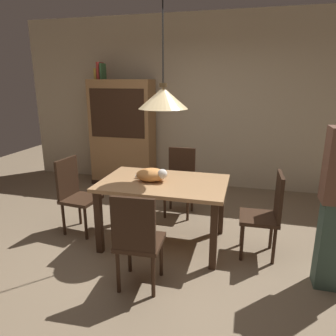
{
  "coord_description": "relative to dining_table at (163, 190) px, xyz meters",
  "views": [
    {
      "loc": [
        0.88,
        -2.76,
        1.84
      ],
      "look_at": [
        -0.0,
        0.6,
        0.85
      ],
      "focal_mm": 33.09,
      "sensor_mm": 36.0,
      "label": 1
    }
  ],
  "objects": [
    {
      "name": "ground",
      "position": [
        0.0,
        -0.4,
        -0.65
      ],
      "size": [
        10.0,
        10.0,
        0.0
      ],
      "primitive_type": "plane",
      "color": "#847056"
    },
    {
      "name": "back_wall",
      "position": [
        0.0,
        2.25,
        0.8
      ],
      "size": [
        6.4,
        0.1,
        2.9
      ],
      "primitive_type": "cube",
      "color": "beige",
      "rests_on": "ground"
    },
    {
      "name": "dining_table",
      "position": [
        0.0,
        0.0,
        0.0
      ],
      "size": [
        1.4,
        0.9,
        0.75
      ],
      "color": "tan",
      "rests_on": "ground"
    },
    {
      "name": "chair_near_front",
      "position": [
        0.0,
        -0.88,
        -0.14
      ],
      "size": [
        0.42,
        0.42,
        0.93
      ],
      "color": "#382316",
      "rests_on": "ground"
    },
    {
      "name": "chair_far_back",
      "position": [
        0.0,
        0.88,
        -0.14
      ],
      "size": [
        0.4,
        0.4,
        0.93
      ],
      "color": "#382316",
      "rests_on": "ground"
    },
    {
      "name": "chair_right_side",
      "position": [
        1.13,
        0.0,
        -0.14
      ],
      "size": [
        0.41,
        0.41,
        0.93
      ],
      "color": "#382316",
      "rests_on": "ground"
    },
    {
      "name": "chair_left_side",
      "position": [
        -1.13,
        0.01,
        -0.14
      ],
      "size": [
        0.44,
        0.44,
        0.93
      ],
      "color": "#382316",
      "rests_on": "ground"
    },
    {
      "name": "cat_sleeping",
      "position": [
        -0.12,
        -0.03,
        0.18
      ],
      "size": [
        0.4,
        0.29,
        0.16
      ],
      "color": "#E59951",
      "rests_on": "dining_table"
    },
    {
      "name": "pendant_lamp",
      "position": [
        -0.0,
        0.0,
        1.01
      ],
      "size": [
        0.52,
        0.52,
        1.3
      ],
      "color": "beige"
    },
    {
      "name": "hutch_bookcase",
      "position": [
        -1.28,
        1.92,
        0.24
      ],
      "size": [
        1.12,
        0.45,
        1.85
      ],
      "color": "#A87A4C",
      "rests_on": "ground"
    },
    {
      "name": "book_yellow_short",
      "position": [
        -1.71,
        1.92,
        1.29
      ],
      "size": [
        0.04,
        0.2,
        0.18
      ],
      "primitive_type": "cube",
      "color": "gold",
      "rests_on": "hutch_bookcase"
    },
    {
      "name": "book_red_tall",
      "position": [
        -1.65,
        1.92,
        1.34
      ],
      "size": [
        0.04,
        0.22,
        0.28
      ],
      "primitive_type": "cube",
      "color": "#B73833",
      "rests_on": "hutch_bookcase"
    },
    {
      "name": "book_green_slim",
      "position": [
        -1.6,
        1.92,
        1.33
      ],
      "size": [
        0.03,
        0.2,
        0.26
      ],
      "primitive_type": "cube",
      "color": "#427A4C",
      "rests_on": "hutch_bookcase"
    }
  ]
}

